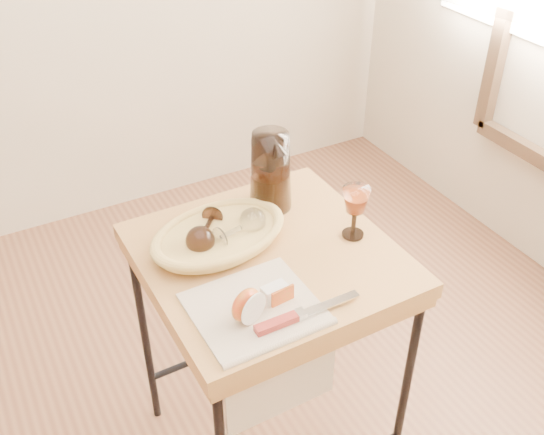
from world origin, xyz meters
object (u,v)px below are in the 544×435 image
side_table (269,358)px  apple_half (246,305)px  goblet_lying_b (239,228)px  bread_basket (219,237)px  pitcher (270,171)px  tea_towel (254,308)px  wine_goblet (355,212)px  goblet_lying_a (206,230)px  table_knife (304,312)px

side_table → apple_half: bearing=-129.7°
goblet_lying_b → apple_half: goblet_lying_b is taller
bread_basket → pitcher: (0.20, 0.09, 0.09)m
side_table → tea_towel: 0.44m
pitcher → apple_half: pitcher is taller
tea_towel → apple_half: (-0.03, -0.02, 0.04)m
pitcher → apple_half: 0.45m
tea_towel → apple_half: apple_half is taller
tea_towel → bread_basket: bread_basket is taller
wine_goblet → side_table: bearing=169.6°
wine_goblet → apple_half: wine_goblet is taller
goblet_lying_b → goblet_lying_a: bearing=143.2°
bread_basket → wine_goblet: 0.35m
side_table → bread_basket: size_ratio=2.38×
wine_goblet → apple_half: (-0.38, -0.14, -0.03)m
goblet_lying_a → table_knife: goblet_lying_a is taller
apple_half → table_knife: size_ratio=0.32×
goblet_lying_a → wine_goblet: (0.35, -0.14, 0.02)m
tea_towel → bread_basket: size_ratio=0.85×
tea_towel → apple_half: 0.06m
goblet_lying_b → apple_half: (-0.11, -0.25, -0.00)m
side_table → table_knife: 0.47m
side_table → goblet_lying_a: (-0.12, 0.10, 0.44)m
goblet_lying_a → side_table: bearing=90.9°
side_table → apple_half: apple_half is taller
table_knife → apple_half: bearing=154.2°
pitcher → table_knife: 0.45m
apple_half → side_table: bearing=28.2°
table_knife → bread_basket: bearing=99.7°
side_table → bread_basket: bread_basket is taller
side_table → wine_goblet: wine_goblet is taller
bread_basket → goblet_lying_a: bearing=144.4°
pitcher → table_knife: bearing=-116.6°
bread_basket → apple_half: size_ratio=3.95×
bread_basket → wine_goblet: wine_goblet is taller
pitcher → apple_half: size_ratio=3.20×
side_table → pitcher: (0.10, 0.18, 0.50)m
goblet_lying_a → table_knife: 0.35m
wine_goblet → table_knife: 0.34m
goblet_lying_b → wine_goblet: bearing=-35.0°
tea_towel → pitcher: size_ratio=1.05×
bread_basket → apple_half: 0.28m
bread_basket → goblet_lying_a: (-0.03, 0.01, 0.03)m
tea_towel → goblet_lying_b: goblet_lying_b is taller
goblet_lying_b → tea_towel: bearing=-121.6°
pitcher → bread_basket: bearing=-162.5°
bread_basket → pitcher: pitcher is taller
goblet_lying_b → table_knife: (0.01, -0.31, -0.03)m
side_table → pitcher: 0.54m
side_table → pitcher: bearing=60.1°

